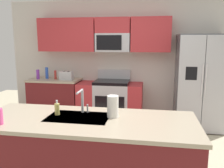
# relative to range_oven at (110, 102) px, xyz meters

# --- Properties ---
(ground_plane) EXTENTS (9.00, 9.00, 0.00)m
(ground_plane) POSITION_rel_range_oven_xyz_m (0.27, -1.80, -0.44)
(ground_plane) COLOR beige
(ground_plane) RESTS_ON ground
(kitchen_wall_unit) EXTENTS (5.20, 0.43, 2.60)m
(kitchen_wall_unit) POSITION_rel_range_oven_xyz_m (0.13, 0.28, 1.03)
(kitchen_wall_unit) COLOR beige
(kitchen_wall_unit) RESTS_ON ground
(back_counter) EXTENTS (1.11, 0.63, 0.90)m
(back_counter) POSITION_rel_range_oven_xyz_m (-1.24, -0.00, 0.01)
(back_counter) COLOR maroon
(back_counter) RESTS_ON ground
(range_oven) EXTENTS (1.36, 0.61, 1.10)m
(range_oven) POSITION_rel_range_oven_xyz_m (0.00, 0.00, 0.00)
(range_oven) COLOR #B7BABF
(range_oven) RESTS_ON ground
(refrigerator) EXTENTS (0.90, 0.76, 1.85)m
(refrigerator) POSITION_rel_range_oven_xyz_m (1.79, -0.07, 0.48)
(refrigerator) COLOR #4C4F54
(refrigerator) RESTS_ON ground
(island_counter) EXTENTS (2.37, 0.94, 0.90)m
(island_counter) POSITION_rel_range_oven_xyz_m (0.17, -2.50, 0.01)
(island_counter) COLOR maroon
(island_counter) RESTS_ON ground
(toaster) EXTENTS (0.28, 0.16, 0.18)m
(toaster) POSITION_rel_range_oven_xyz_m (-0.95, -0.05, 0.55)
(toaster) COLOR #B7BABF
(toaster) RESTS_ON back_counter
(pepper_mill) EXTENTS (0.05, 0.05, 0.19)m
(pepper_mill) POSITION_rel_range_oven_xyz_m (-1.22, -0.00, 0.55)
(pepper_mill) COLOR #B2332D
(pepper_mill) RESTS_ON back_counter
(bottle_blue) EXTENTS (0.07, 0.07, 0.25)m
(bottle_blue) POSITION_rel_range_oven_xyz_m (-1.43, 0.04, 0.58)
(bottle_blue) COLOR blue
(bottle_blue) RESTS_ON back_counter
(bottle_purple) EXTENTS (0.07, 0.07, 0.21)m
(bottle_purple) POSITION_rel_range_oven_xyz_m (-1.60, -0.05, 0.56)
(bottle_purple) COLOR purple
(bottle_purple) RESTS_ON back_counter
(sink_faucet) EXTENTS (0.09, 0.21, 0.28)m
(sink_faucet) POSITION_rel_range_oven_xyz_m (0.08, -2.30, 0.62)
(sink_faucet) COLOR #B7BABF
(sink_faucet) RESTS_ON island_counter
(soap_dispenser) EXTENTS (0.06, 0.06, 0.17)m
(soap_dispenser) POSITION_rel_range_oven_xyz_m (-0.19, -2.41, 0.53)
(soap_dispenser) COLOR #D8CC66
(soap_dispenser) RESTS_ON island_counter
(paper_towel_roll) EXTENTS (0.12, 0.12, 0.24)m
(paper_towel_roll) POSITION_rel_range_oven_xyz_m (0.45, -2.39, 0.58)
(paper_towel_roll) COLOR white
(paper_towel_roll) RESTS_ON island_counter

